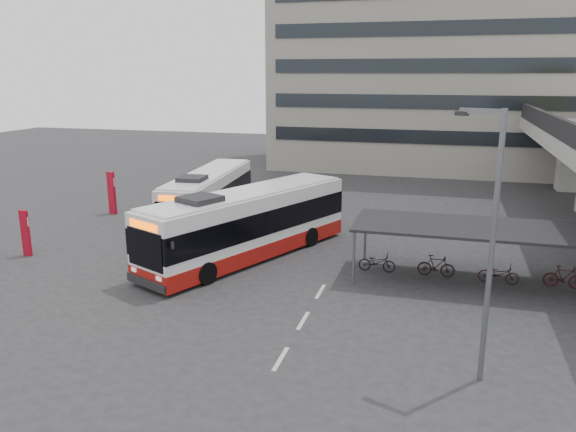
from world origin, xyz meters
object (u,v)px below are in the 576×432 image
(lamp_post, at_px, (490,233))
(bus_main, at_px, (248,225))
(pedestrian, at_px, (193,228))
(bus_teal, at_px, (209,197))

(lamp_post, bearing_deg, bus_main, 159.27)
(bus_main, xyz_separation_m, pedestrian, (-3.87, 1.76, -0.93))
(bus_main, height_order, lamp_post, lamp_post)
(bus_teal, distance_m, pedestrian, 4.37)
(bus_main, bearing_deg, lamp_post, -16.26)
(bus_main, relative_size, bus_teal, 1.07)
(lamp_post, bearing_deg, pedestrian, 163.09)
(pedestrian, bearing_deg, lamp_post, -115.14)
(lamp_post, bearing_deg, bus_teal, 155.39)
(bus_main, bearing_deg, pedestrian, -179.84)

